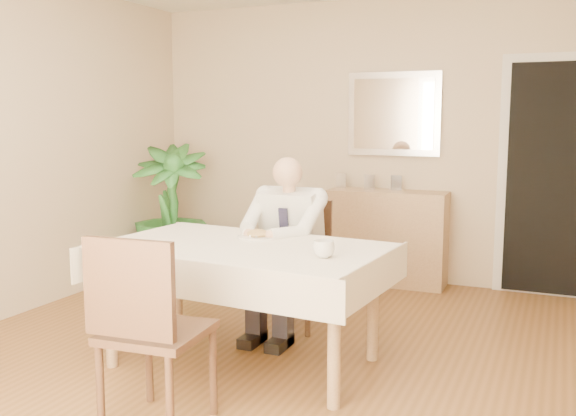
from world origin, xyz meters
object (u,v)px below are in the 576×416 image
at_px(dining_table, 243,258).
at_px(chair_far, 298,255).
at_px(coffee_mug, 324,249).
at_px(sideboard, 387,237).
at_px(seated_man, 282,238).
at_px(chair_near, 146,322).
at_px(potted_palm, 170,210).

relative_size(dining_table, chair_far, 1.97).
distance_m(coffee_mug, sideboard, 2.45).
bearing_deg(dining_table, seated_man, 94.89).
height_order(dining_table, chair_near, chair_near).
bearing_deg(seated_man, sideboard, 79.36).
bearing_deg(chair_far, potted_palm, 147.51).
relative_size(seated_man, potted_palm, 0.98).
height_order(sideboard, potted_palm, potted_palm).
relative_size(dining_table, chair_near, 1.84).
xyz_separation_m(dining_table, seated_man, (-0.00, 0.59, 0.02)).
bearing_deg(sideboard, chair_far, -103.50).
distance_m(chair_far, chair_near, 1.85).
relative_size(chair_far, chair_near, 0.93).
relative_size(chair_near, sideboard, 0.91).
xyz_separation_m(chair_far, potted_palm, (-1.69, 0.87, 0.12)).
bearing_deg(sideboard, coffee_mug, -84.44).
xyz_separation_m(chair_far, chair_near, (-0.02, -1.85, 0.04)).
bearing_deg(dining_table, chair_far, 94.89).
bearing_deg(coffee_mug, chair_far, 119.33).
distance_m(dining_table, chair_near, 0.98).
bearing_deg(seated_man, chair_near, -90.84).
height_order(chair_near, potted_palm, potted_palm).
xyz_separation_m(coffee_mug, potted_palm, (-2.27, 1.90, -0.17)).
height_order(dining_table, seated_man, seated_man).
distance_m(dining_table, coffee_mug, 0.61).
bearing_deg(coffee_mug, seated_man, 128.03).
bearing_deg(dining_table, chair_near, -86.46).
bearing_deg(chair_far, seated_man, -95.31).
distance_m(chair_far, coffee_mug, 1.21).
relative_size(chair_far, seated_man, 0.73).
distance_m(chair_near, potted_palm, 3.19).
height_order(chair_far, potted_palm, potted_palm).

